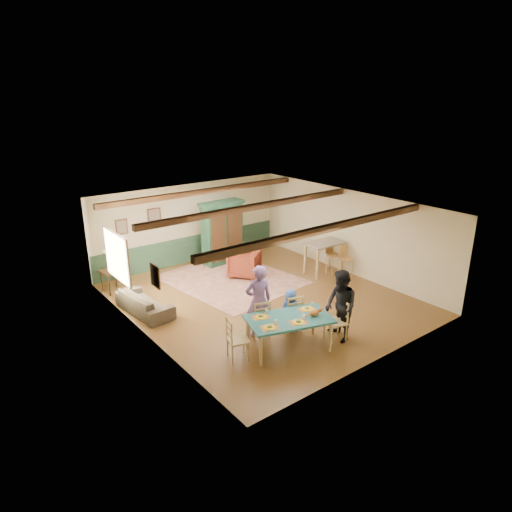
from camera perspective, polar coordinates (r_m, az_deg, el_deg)
floor at (r=13.03m, az=0.83°, el=-5.40°), size 8.00×8.00×0.00m
wall_back at (r=15.71m, az=-8.25°, el=4.05°), size 7.00×0.02×2.70m
wall_left at (r=10.84m, az=-13.84°, el=-3.52°), size 0.02×8.00×2.70m
wall_right at (r=14.84m, az=11.53°, el=2.93°), size 0.02×8.00×2.70m
ceiling at (r=12.14m, az=0.89°, el=6.24°), size 7.00×8.00×0.02m
wainscot_back at (r=15.95m, az=-8.06°, el=0.92°), size 6.95×0.03×0.90m
ceiling_beam_front at (r=10.52m, az=8.70°, el=3.40°), size 6.95×0.16×0.16m
ceiling_beam_mid at (r=12.47m, az=-0.26°, el=6.17°), size 6.95×0.16×0.16m
ceiling_beam_back at (r=14.57m, az=-6.52°, el=8.01°), size 6.95×0.16×0.16m
window_left at (r=12.27m, az=-17.06°, el=-0.09°), size 0.06×1.60×1.30m
picture_left_wall at (r=10.19m, az=-12.47°, el=-2.48°), size 0.04×0.42×0.52m
picture_back_a at (r=15.00m, az=-12.60°, el=4.82°), size 0.45×0.04×0.55m
picture_back_b at (r=14.63m, az=-16.44°, el=3.51°), size 0.38×0.04×0.48m
dining_table at (r=10.47m, az=4.11°, el=-9.66°), size 2.11×1.56×0.78m
dining_chair_far_left at (r=10.89m, az=0.47°, el=-7.76°), size 0.56×0.57×0.99m
dining_chair_far_right at (r=11.18m, az=4.51°, el=-7.06°), size 0.56×0.57×0.99m
dining_chair_end_left at (r=10.04m, az=-2.25°, el=-10.31°), size 0.57×0.56×0.99m
dining_chair_end_right at (r=10.92m, az=9.94°, el=-8.00°), size 0.57×0.56×0.99m
person_man at (r=10.78m, az=0.32°, el=-5.66°), size 0.76×0.61×1.80m
person_woman at (r=10.81m, az=10.53°, el=-6.18°), size 0.87×0.99×1.72m
person_child at (r=11.24m, az=4.33°, el=-6.75°), size 0.59×0.47×1.05m
cat at (r=10.39m, az=7.32°, el=-7.00°), size 0.40×0.25×0.19m
place_setting_near_left at (r=9.85m, az=1.71°, el=-8.67°), size 0.49×0.42×0.11m
place_setting_near_center at (r=10.09m, az=5.33°, el=-8.01°), size 0.49×0.42×0.11m
place_setting_far_left at (r=10.28m, az=0.62°, el=-7.38°), size 0.49×0.42×0.11m
place_setting_far_right at (r=10.70m, az=6.42°, el=-6.38°), size 0.49×0.42×0.11m
area_rug at (r=14.37m, az=-3.12°, el=-2.94°), size 3.78×4.32×0.01m
armoire at (r=15.53m, az=-4.26°, el=2.94°), size 1.54×0.66×2.14m
armchair at (r=14.50m, az=-1.50°, el=-0.92°), size 1.28×1.29×0.85m
sofa at (r=12.52m, az=-13.76°, el=-5.67°), size 0.93×1.96×0.55m
end_table at (r=14.03m, az=-17.48°, el=-2.98°), size 0.61×0.61×0.67m
table_lamp at (r=13.81m, az=-17.75°, el=-0.52°), size 0.36×0.36×0.61m
counter_table at (r=14.86m, az=8.47°, el=-0.21°), size 1.28×0.77×1.05m
bar_stool_left at (r=14.58m, az=11.24°, el=-0.83°), size 0.39×0.43×1.02m
bar_stool_right at (r=14.87m, az=9.56°, el=-0.30°), size 0.38×0.42×1.03m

